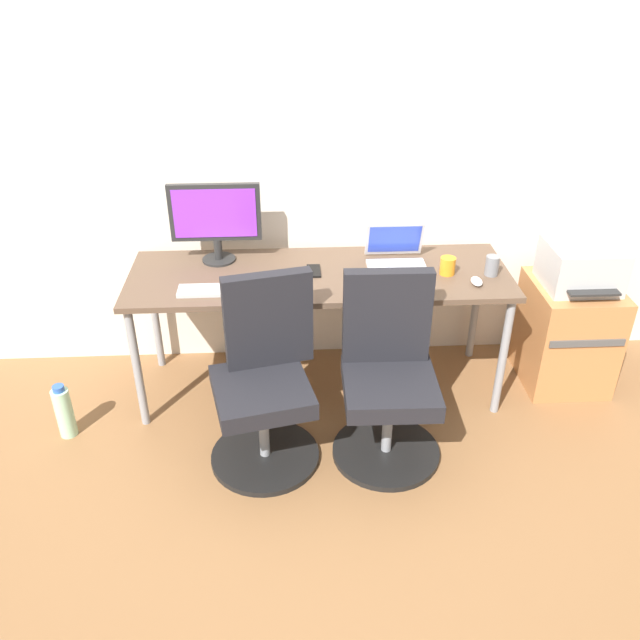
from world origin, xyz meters
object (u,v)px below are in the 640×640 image
at_px(office_chair_left, 265,382).
at_px(office_chair_right, 388,378).
at_px(side_cabinet, 566,333).
at_px(open_laptop, 396,257).
at_px(water_bottle_on_floor, 64,412).
at_px(coffee_mug, 448,266).
at_px(desktop_monitor, 215,217).
at_px(printer, 581,266).

distance_m(office_chair_left, office_chair_right, 0.59).
xyz_separation_m(side_cabinet, open_laptop, (-1.00, 0.05, 0.48)).
bearing_deg(water_bottle_on_floor, office_chair_left, -9.75).
bearing_deg(water_bottle_on_floor, side_cabinet, 7.65).
bearing_deg(coffee_mug, side_cabinet, 4.68).
distance_m(desktop_monitor, open_laptop, 0.98).
bearing_deg(coffee_mug, open_laptop, 156.51).
relative_size(side_cabinet, desktop_monitor, 1.27).
distance_m(office_chair_left, water_bottle_on_floor, 1.10).
height_order(side_cabinet, printer, printer).
xyz_separation_m(desktop_monitor, coffee_mug, (1.21, -0.23, -0.20)).
bearing_deg(side_cabinet, open_laptop, 177.17).
bearing_deg(office_chair_right, open_laptop, 79.52).
relative_size(desktop_monitor, open_laptop, 1.55).
bearing_deg(printer, office_chair_right, -153.73).
height_order(printer, coffee_mug, printer).
height_order(side_cabinet, open_laptop, open_laptop).
height_order(side_cabinet, desktop_monitor, desktop_monitor).
xyz_separation_m(office_chair_left, open_laptop, (0.70, 0.60, 0.36)).
xyz_separation_m(desktop_monitor, open_laptop, (0.95, -0.12, -0.20)).
xyz_separation_m(office_chair_left, desktop_monitor, (-0.25, 0.72, 0.56)).
xyz_separation_m(office_chair_right, coffee_mug, (0.36, 0.49, 0.36)).
distance_m(office_chair_left, coffee_mug, 1.13).
bearing_deg(open_laptop, printer, -2.88).
xyz_separation_m(side_cabinet, desktop_monitor, (-1.95, 0.17, 0.68)).
height_order(office_chair_right, open_laptop, open_laptop).
height_order(water_bottle_on_floor, coffee_mug, coffee_mug).
xyz_separation_m(water_bottle_on_floor, desktop_monitor, (0.80, 0.54, 0.84)).
distance_m(desktop_monitor, coffee_mug, 1.24).
xyz_separation_m(office_chair_left, printer, (1.70, 0.55, 0.31)).
relative_size(water_bottle_on_floor, open_laptop, 1.00).
relative_size(office_chair_left, printer, 2.35).
distance_m(office_chair_right, coffee_mug, 0.70).
height_order(office_chair_right, side_cabinet, office_chair_right).
bearing_deg(office_chair_right, printer, 26.27).
height_order(water_bottle_on_floor, open_laptop, open_laptop).
bearing_deg(printer, coffee_mug, -175.39).
height_order(printer, desktop_monitor, desktop_monitor).
distance_m(water_bottle_on_floor, coffee_mug, 2.12).
bearing_deg(open_laptop, office_chair_left, -139.59).
xyz_separation_m(office_chair_right, open_laptop, (0.11, 0.60, 0.36)).
bearing_deg(water_bottle_on_floor, office_chair_right, -6.21).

